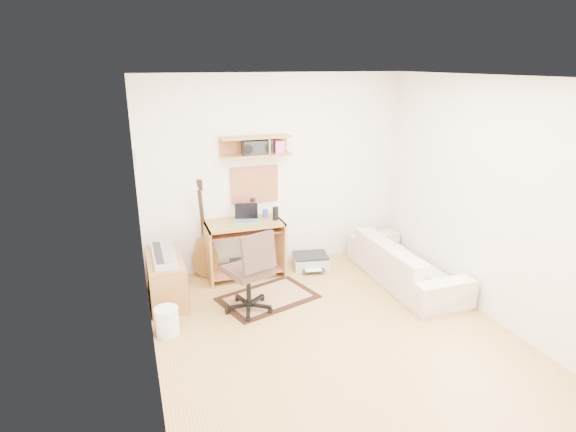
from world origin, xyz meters
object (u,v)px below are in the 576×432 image
object	(u,v)px
desk	(244,249)
printer	(310,261)
cabinet	(166,279)
task_chair	(248,270)
sofa	(406,255)

from	to	relation	value
desk	printer	size ratio (longest dim) A/B	2.10
desk	printer	xyz separation A→B (m)	(0.92, -0.05, -0.29)
desk	cabinet	size ratio (longest dim) A/B	1.11
task_chair	cabinet	world-z (taller)	task_chair
sofa	cabinet	bearing A→B (deg)	80.60
task_chair	cabinet	bearing A→B (deg)	128.05
desk	cabinet	bearing A→B (deg)	-160.17
sofa	task_chair	bearing A→B (deg)	91.96
desk	sofa	size ratio (longest dim) A/B	0.53
desk	printer	world-z (taller)	desk
task_chair	sofa	size ratio (longest dim) A/B	0.53
task_chair	cabinet	distance (m)	1.06
desk	task_chair	distance (m)	0.97
cabinet	printer	bearing A→B (deg)	9.39
cabinet	printer	xyz separation A→B (m)	(1.97, 0.33, -0.19)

